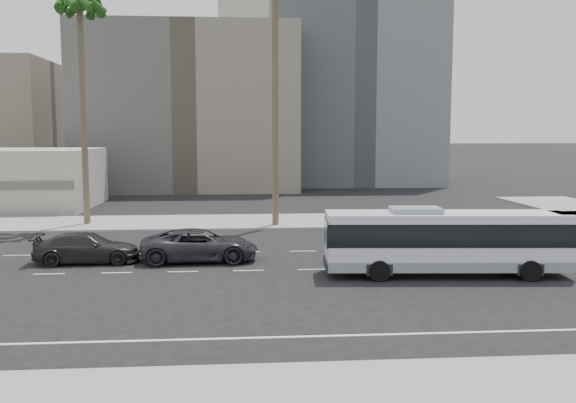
{
  "coord_description": "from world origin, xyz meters",
  "views": [
    {
      "loc": [
        -6.34,
        -28.13,
        6.36
      ],
      "look_at": [
        -3.84,
        4.0,
        2.78
      ],
      "focal_mm": 38.5,
      "sensor_mm": 36.0,
      "label": 1
    }
  ],
  "objects": [
    {
      "name": "midrise_gray_center",
      "position": [
        8.0,
        52.0,
        13.0
      ],
      "size": [
        20.0,
        20.0,
        26.0
      ],
      "primitive_type": "cube",
      "color": "#505256",
      "rests_on": "ground"
    },
    {
      "name": "sidewalk_north",
      "position": [
        0.0,
        15.5,
        0.07
      ],
      "size": [
        120.0,
        7.0,
        0.15
      ],
      "primitive_type": "cube",
      "color": "gray",
      "rests_on": "ground"
    },
    {
      "name": "car_a",
      "position": [
        -8.38,
        2.42,
        0.8
      ],
      "size": [
        2.84,
        5.85,
        1.6
      ],
      "primitive_type": "imported",
      "rotation": [
        0.0,
        0.0,
        1.6
      ],
      "color": "#2D2D32",
      "rests_on": "ground"
    },
    {
      "name": "midrise_beige_west",
      "position": [
        -12.0,
        45.0,
        9.0
      ],
      "size": [
        24.0,
        18.0,
        18.0
      ],
      "primitive_type": "cube",
      "color": "#5F5A55",
      "rests_on": "ground"
    },
    {
      "name": "highrise_right",
      "position": [
        45.0,
        230.0,
        35.0
      ],
      "size": [
        26.0,
        26.0,
        70.0
      ],
      "primitive_type": "cube",
      "color": "slate",
      "rests_on": "ground"
    },
    {
      "name": "palm_mid",
      "position": [
        -16.9,
        14.98,
        14.61
      ],
      "size": [
        5.26,
        5.26,
        16.23
      ],
      "rotation": [
        0.0,
        0.0,
        0.18
      ],
      "color": "brown",
      "rests_on": "ground"
    },
    {
      "name": "highrise_far",
      "position": [
        70.0,
        260.0,
        30.0
      ],
      "size": [
        22.0,
        22.0,
        60.0
      ],
      "primitive_type": "cube",
      "color": "slate",
      "rests_on": "ground"
    },
    {
      "name": "car_b",
      "position": [
        -13.88,
        2.45,
        0.74
      ],
      "size": [
        2.27,
        5.18,
        1.48
      ],
      "primitive_type": "imported",
      "rotation": [
        0.0,
        0.0,
        1.61
      ],
      "color": "#252526",
      "rests_on": "ground"
    },
    {
      "name": "civic_tower",
      "position": [
        -2.0,
        250.0,
        38.83
      ],
      "size": [
        42.0,
        42.0,
        129.0
      ],
      "color": "beige",
      "rests_on": "ground"
    },
    {
      "name": "city_bus",
      "position": [
        2.8,
        -1.59,
        1.61
      ],
      "size": [
        10.84,
        3.19,
        3.07
      ],
      "rotation": [
        0.0,
        0.0,
        -0.07
      ],
      "color": "silver",
      "rests_on": "ground"
    },
    {
      "name": "ground",
      "position": [
        0.0,
        0.0,
        0.0
      ],
      "size": [
        700.0,
        700.0,
        0.0
      ],
      "primitive_type": "plane",
      "color": "black",
      "rests_on": "ground"
    }
  ]
}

